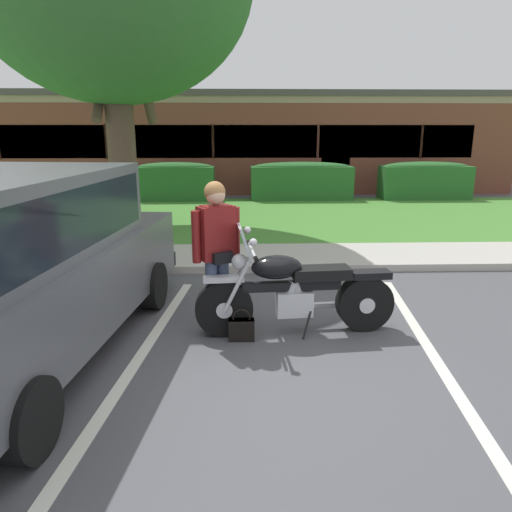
% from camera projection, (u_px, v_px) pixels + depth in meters
% --- Properties ---
extents(ground_plane, '(140.00, 140.00, 0.00)m').
position_uv_depth(ground_plane, '(261.00, 358.00, 4.80)').
color(ground_plane, '#4C4C51').
extents(curb_strip, '(60.00, 0.20, 0.12)m').
position_uv_depth(curb_strip, '(252.00, 268.00, 7.71)').
color(curb_strip, '#B7B2A8').
rests_on(curb_strip, ground).
extents(concrete_walk, '(60.00, 1.50, 0.08)m').
position_uv_depth(concrete_walk, '(251.00, 256.00, 8.53)').
color(concrete_walk, '#B7B2A8').
rests_on(concrete_walk, ground).
extents(grass_lawn, '(60.00, 6.42, 0.06)m').
position_uv_depth(grass_lawn, '(247.00, 217.00, 12.36)').
color(grass_lawn, '#478433').
rests_on(grass_lawn, ground).
extents(stall_stripe_0, '(0.58, 4.39, 0.01)m').
position_uv_depth(stall_stripe_0, '(144.00, 351.00, 4.95)').
color(stall_stripe_0, silver).
rests_on(stall_stripe_0, ground).
extents(stall_stripe_1, '(0.58, 4.39, 0.01)m').
position_uv_depth(stall_stripe_1, '(428.00, 346.00, 5.05)').
color(stall_stripe_1, silver).
rests_on(stall_stripe_1, ground).
extents(motorcycle, '(2.24, 0.82, 1.26)m').
position_uv_depth(motorcycle, '(303.00, 291.00, 5.30)').
color(motorcycle, black).
rests_on(motorcycle, ground).
extents(rider_person, '(0.51, 0.40, 1.70)m').
position_uv_depth(rider_person, '(217.00, 247.00, 5.19)').
color(rider_person, black).
rests_on(rider_person, ground).
extents(handbag, '(0.28, 0.13, 0.36)m').
position_uv_depth(handbag, '(241.00, 328.00, 5.18)').
color(handbag, black).
rests_on(handbag, ground).
extents(parked_suv_adjacent, '(2.47, 5.02, 1.86)m').
position_uv_depth(parked_suv_adjacent, '(11.00, 268.00, 4.54)').
color(parked_suv_adjacent, '#515459').
rests_on(parked_suv_adjacent, ground).
extents(hedge_left, '(2.44, 0.90, 1.24)m').
position_uv_depth(hedge_left, '(176.00, 181.00, 15.05)').
color(hedge_left, '#286028').
rests_on(hedge_left, ground).
extents(hedge_center_left, '(3.21, 0.90, 1.24)m').
position_uv_depth(hedge_center_left, '(301.00, 181.00, 15.18)').
color(hedge_center_left, '#286028').
rests_on(hedge_center_left, ground).
extents(hedge_center_right, '(2.84, 0.90, 1.24)m').
position_uv_depth(hedge_center_right, '(425.00, 180.00, 15.32)').
color(hedge_center_right, '#286028').
rests_on(hedge_center_right, ground).
extents(brick_building, '(21.37, 11.76, 3.53)m').
position_uv_depth(brick_building, '(220.00, 140.00, 21.78)').
color(brick_building, brown).
rests_on(brick_building, ground).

